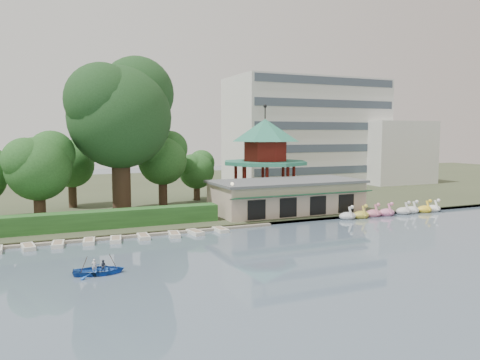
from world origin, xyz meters
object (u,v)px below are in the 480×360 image
dock (110,237)px  rowboat_with_passengers (99,267)px  pavilion (265,151)px  big_tree (121,109)px  boathouse (287,196)px

dock → rowboat_with_passengers: size_ratio=6.31×
pavilion → big_tree: size_ratio=0.71×
rowboat_with_passengers → boathouse: bearing=33.7°
dock → pavilion: pavilion is taller
big_tree → rowboat_with_passengers: 26.20m
big_tree → rowboat_with_passengers: bearing=-103.7°
dock → pavilion: 29.14m
dock → big_tree: big_tree is taller
pavilion → dock: bearing=-148.3°
pavilion → rowboat_with_passengers: (-26.33, -26.25, -6.97)m
boathouse → big_tree: big_tree is taller
pavilion → rowboat_with_passengers: pavilion is taller
boathouse → big_tree: size_ratio=0.98×
boathouse → rowboat_with_passengers: bearing=-146.3°
pavilion → big_tree: 21.85m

